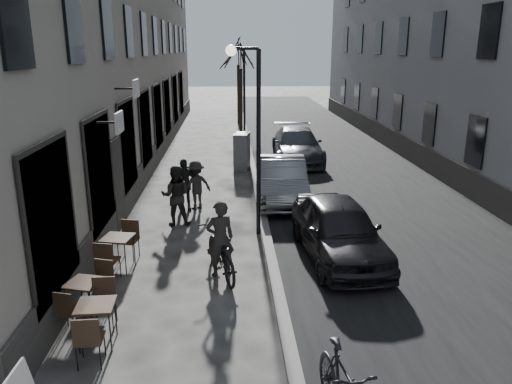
{
  "coord_description": "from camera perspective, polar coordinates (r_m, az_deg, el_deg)",
  "views": [
    {
      "loc": [
        -0.78,
        -7.07,
        5.04
      ],
      "look_at": [
        -0.17,
        4.02,
        1.8
      ],
      "focal_mm": 35.0,
      "sensor_mm": 36.0,
      "label": 1
    }
  ],
  "objects": [
    {
      "name": "streetlamp_far",
      "position": [
        25.15,
        -1.76,
        11.97
      ],
      "size": [
        0.9,
        0.28,
        5.09
      ],
      "color": "black",
      "rests_on": "ground"
    },
    {
      "name": "kerb",
      "position": [
        23.62,
        -0.67,
        4.09
      ],
      "size": [
        0.25,
        60.0,
        0.12
      ],
      "primitive_type": "cube",
      "color": "slate",
      "rests_on": "ground"
    },
    {
      "name": "ground",
      "position": [
        8.72,
        2.73,
        -19.07
      ],
      "size": [
        120.0,
        120.0,
        0.0
      ],
      "primitive_type": "plane",
      "color": "#322F2D",
      "rests_on": "ground"
    },
    {
      "name": "car_mid",
      "position": [
        16.86,
        3.05,
        1.4
      ],
      "size": [
        1.75,
        4.45,
        1.44
      ],
      "primitive_type": "imported",
      "rotation": [
        0.0,
        0.0,
        -0.05
      ],
      "color": "gray",
      "rests_on": "ground"
    },
    {
      "name": "bistro_set_c",
      "position": [
        12.14,
        -15.45,
        -6.36
      ],
      "size": [
        0.77,
        1.67,
        0.95
      ],
      "rotation": [
        0.0,
        0.0,
        -0.2
      ],
      "color": "black",
      "rests_on": "ground"
    },
    {
      "name": "pedestrian_far",
      "position": [
        15.96,
        -8.25,
        0.83
      ],
      "size": [
        1.05,
        0.61,
        1.67
      ],
      "primitive_type": "imported",
      "rotation": [
        0.0,
        0.0,
        0.22
      ],
      "color": "black",
      "rests_on": "ground"
    },
    {
      "name": "bistro_set_b",
      "position": [
        10.27,
        -18.91,
        -11.17
      ],
      "size": [
        0.82,
        1.57,
        0.9
      ],
      "rotation": [
        0.0,
        0.0,
        -0.28
      ],
      "color": "black",
      "rests_on": "ground"
    },
    {
      "name": "pedestrian_mid",
      "position": [
        16.06,
        -6.86,
        0.8
      ],
      "size": [
        1.17,
        1.0,
        1.58
      ],
      "primitive_type": "imported",
      "rotation": [
        0.0,
        0.0,
        3.64
      ],
      "color": "black",
      "rests_on": "ground"
    },
    {
      "name": "road",
      "position": [
        24.06,
        8.07,
        4.02
      ],
      "size": [
        7.3,
        60.0,
        0.0
      ],
      "primitive_type": "cube",
      "color": "black",
      "rests_on": "ground"
    },
    {
      "name": "tree_near",
      "position": [
        28.08,
        -1.79,
        15.49
      ],
      "size": [
        2.4,
        2.4,
        5.7
      ],
      "color": "black",
      "rests_on": "ground"
    },
    {
      "name": "pedestrian_near",
      "position": [
        14.68,
        -9.17,
        -0.39
      ],
      "size": [
        0.87,
        0.68,
        1.77
      ],
      "primitive_type": "imported",
      "rotation": [
        0.0,
        0.0,
        3.13
      ],
      "color": "black",
      "rests_on": "ground"
    },
    {
      "name": "car_far",
      "position": [
        22.82,
        4.72,
        5.36
      ],
      "size": [
        2.19,
        5.15,
        1.48
      ],
      "primitive_type": "imported",
      "rotation": [
        0.0,
        0.0,
        -0.02
      ],
      "color": "#3E4249",
      "rests_on": "ground"
    },
    {
      "name": "cyclist_rider",
      "position": [
        11.28,
        -4.12,
        -5.35
      ],
      "size": [
        0.74,
        0.59,
        1.78
      ],
      "primitive_type": "imported",
      "rotation": [
        0.0,
        0.0,
        3.43
      ],
      "color": "black",
      "rests_on": "ground"
    },
    {
      "name": "utility_cabinet",
      "position": [
        21.16,
        -1.62,
        4.65
      ],
      "size": [
        0.75,
        1.13,
        1.56
      ],
      "primitive_type": "cube",
      "rotation": [
        0.0,
        0.0,
        -0.18
      ],
      "color": "#58585B",
      "rests_on": "ground"
    },
    {
      "name": "tree_far",
      "position": [
        34.08,
        -2.04,
        15.62
      ],
      "size": [
        2.4,
        2.4,
        5.7
      ],
      "color": "black",
      "rests_on": "ground"
    },
    {
      "name": "car_near",
      "position": [
        12.42,
        9.46,
        -4.22
      ],
      "size": [
        2.07,
        4.46,
        1.48
      ],
      "primitive_type": "imported",
      "rotation": [
        0.0,
        0.0,
        0.08
      ],
      "color": "black",
      "rests_on": "ground"
    },
    {
      "name": "streetlamp_near",
      "position": [
        13.22,
        -0.46,
        8.09
      ],
      "size": [
        0.9,
        0.28,
        5.09
      ],
      "color": "black",
      "rests_on": "ground"
    },
    {
      "name": "bicycle",
      "position": [
        11.41,
        -4.09,
        -6.97
      ],
      "size": [
        1.28,
        2.19,
        1.09
      ],
      "primitive_type": "imported",
      "rotation": [
        0.0,
        0.0,
        3.43
      ],
      "color": "black",
      "rests_on": "ground"
    },
    {
      "name": "bistro_set_a",
      "position": [
        9.36,
        -17.73,
        -13.76
      ],
      "size": [
        0.67,
        1.58,
        0.93
      ],
      "rotation": [
        0.0,
        0.0,
        0.04
      ],
      "color": "black",
      "rests_on": "ground"
    }
  ]
}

